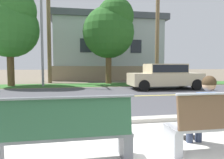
{
  "coord_description": "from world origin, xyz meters",
  "views": [
    {
      "loc": [
        -1.11,
        -2.33,
        1.41
      ],
      "look_at": [
        -0.05,
        3.52,
        1.0
      ],
      "focal_mm": 31.76,
      "sensor_mm": 36.0,
      "label": 1
    }
  ],
  "objects_px": {
    "streetlamp": "(42,24)",
    "shade_tree_left": "(110,29)",
    "shade_tree_far_left": "(11,24)",
    "bench_left": "(62,134)",
    "car_beige_near": "(165,75)",
    "palm_tree_tall": "(48,1)",
    "seated_person_blue": "(205,110)"
  },
  "relations": [
    {
      "from": "seated_person_blue",
      "to": "palm_tree_tall",
      "type": "xyz_separation_m",
      "value": [
        -4.29,
        14.1,
        5.99
      ]
    },
    {
      "from": "streetlamp",
      "to": "shade_tree_far_left",
      "type": "distance_m",
      "value": 2.15
    },
    {
      "from": "bench_left",
      "to": "palm_tree_tall",
      "type": "relative_size",
      "value": 0.24
    },
    {
      "from": "seated_person_blue",
      "to": "palm_tree_tall",
      "type": "distance_m",
      "value": 15.91
    },
    {
      "from": "bench_left",
      "to": "car_beige_near",
      "type": "height_order",
      "value": "car_beige_near"
    },
    {
      "from": "bench_left",
      "to": "car_beige_near",
      "type": "relative_size",
      "value": 0.46
    },
    {
      "from": "bench_left",
      "to": "shade_tree_far_left",
      "type": "xyz_separation_m",
      "value": [
        -4.2,
        12.05,
        3.83
      ]
    },
    {
      "from": "palm_tree_tall",
      "to": "car_beige_near",
      "type": "bearing_deg",
      "value": -38.06
    },
    {
      "from": "shade_tree_left",
      "to": "car_beige_near",
      "type": "bearing_deg",
      "value": -58.73
    },
    {
      "from": "shade_tree_left",
      "to": "palm_tree_tall",
      "type": "distance_m",
      "value": 5.58
    },
    {
      "from": "bench_left",
      "to": "shade_tree_far_left",
      "type": "bearing_deg",
      "value": 109.21
    },
    {
      "from": "seated_person_blue",
      "to": "palm_tree_tall",
      "type": "relative_size",
      "value": 0.15
    },
    {
      "from": "car_beige_near",
      "to": "streetlamp",
      "type": "height_order",
      "value": "streetlamp"
    },
    {
      "from": "shade_tree_far_left",
      "to": "car_beige_near",
      "type": "bearing_deg",
      "value": -20.44
    },
    {
      "from": "seated_person_blue",
      "to": "bench_left",
      "type": "bearing_deg",
      "value": -175.74
    },
    {
      "from": "shade_tree_left",
      "to": "palm_tree_tall",
      "type": "relative_size",
      "value": 0.8
    },
    {
      "from": "bench_left",
      "to": "car_beige_near",
      "type": "xyz_separation_m",
      "value": [
        5.47,
        8.45,
        0.39
      ]
    },
    {
      "from": "bench_left",
      "to": "shade_tree_left",
      "type": "relative_size",
      "value": 0.3
    },
    {
      "from": "seated_person_blue",
      "to": "shade_tree_left",
      "type": "xyz_separation_m",
      "value": [
        0.54,
        12.57,
        3.66
      ]
    },
    {
      "from": "streetlamp",
      "to": "palm_tree_tall",
      "type": "xyz_separation_m",
      "value": [
        0.11,
        2.59,
        2.35
      ]
    },
    {
      "from": "shade_tree_far_left",
      "to": "palm_tree_tall",
      "type": "relative_size",
      "value": 0.8
    },
    {
      "from": "car_beige_near",
      "to": "shade_tree_far_left",
      "type": "distance_m",
      "value": 10.87
    },
    {
      "from": "bench_left",
      "to": "shade_tree_left",
      "type": "height_order",
      "value": "shade_tree_left"
    },
    {
      "from": "streetlamp",
      "to": "palm_tree_tall",
      "type": "distance_m",
      "value": 3.5
    },
    {
      "from": "streetlamp",
      "to": "shade_tree_left",
      "type": "distance_m",
      "value": 5.05
    },
    {
      "from": "bench_left",
      "to": "seated_person_blue",
      "type": "bearing_deg",
      "value": 4.26
    },
    {
      "from": "shade_tree_far_left",
      "to": "shade_tree_left",
      "type": "bearing_deg",
      "value": 5.65
    },
    {
      "from": "streetlamp",
      "to": "palm_tree_tall",
      "type": "relative_size",
      "value": 0.91
    },
    {
      "from": "seated_person_blue",
      "to": "shade_tree_far_left",
      "type": "distance_m",
      "value": 14.02
    },
    {
      "from": "car_beige_near",
      "to": "palm_tree_tall",
      "type": "distance_m",
      "value": 11.1
    },
    {
      "from": "shade_tree_far_left",
      "to": "shade_tree_left",
      "type": "distance_m",
      "value": 7.09
    },
    {
      "from": "palm_tree_tall",
      "to": "shade_tree_far_left",
      "type": "bearing_deg",
      "value": -134.96
    }
  ]
}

